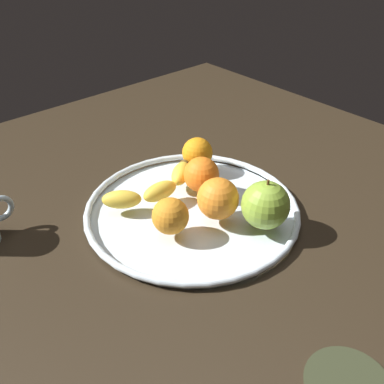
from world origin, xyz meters
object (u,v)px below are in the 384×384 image
Objects in this scene: orange_back_left at (201,175)px; orange_back_right at (218,199)px; orange_front_left at (170,216)px; ambient_coaster at (349,384)px; banana at (156,187)px; fruit_bowl at (192,209)px; orange_front_right at (197,153)px; apple at (266,205)px.

orange_back_right is at bearing -113.51° from orange_back_left.
orange_front_left is 0.58× the size of ambient_coaster.
fruit_bowl is at bearing -69.45° from banana.
apple is at bearing -101.93° from orange_front_right.
orange_front_right is at bearing 59.52° from orange_back_right.
banana reaches higher than ambient_coaster.
orange_back_left reaches higher than fruit_bowl.
orange_front_right is 51.70cm from ambient_coaster.
orange_back_right is at bearing -120.48° from orange_front_right.
orange_back_left is at bearing 29.92° from fruit_bowl.
apple reaches higher than fruit_bowl.
apple is 0.85× the size of ambient_coaster.
banana is at bearing -168.66° from orange_front_right.
ambient_coaster is at bearing -96.25° from banana.
orange_back_left reaches higher than orange_front_right.
fruit_bowl is at bearing 114.23° from apple.
orange_back_right is (8.78, -2.21, 0.56)cm from orange_front_left.
banana is at bearing 109.01° from fruit_bowl.
orange_back_left reaches higher than ambient_coaster.
orange_front_right reaches higher than fruit_bowl.
ambient_coaster is (-1.26, -35.13, -4.61)cm from orange_front_left.
orange_back_left is (3.48, 7.99, -0.31)cm from orange_back_right.
orange_back_left is at bearing -29.87° from banana.
orange_front_right is at bearing 12.88° from banana.
banana is 3.43× the size of orange_front_right.
fruit_bowl is 1.82× the size of banana.
fruit_bowl is 7.06cm from orange_back_right.
fruit_bowl is at bearing 104.45° from orange_back_right.
apple is 1.44× the size of orange_front_right.
banana is 11.46cm from orange_front_left.
fruit_bowl is 14.67cm from orange_front_right.
orange_back_left is at bearing 92.65° from apple.
apple is at bearing -59.35° from orange_back_right.
apple is (8.01, -19.49, 2.45)cm from banana.
apple is at bearing -66.13° from banana.
orange_front_right is at bearing 78.07° from apple.
fruit_bowl is 14.34cm from apple.
ambient_coaster is at bearing -92.05° from orange_front_left.
orange_back_right reaches higher than orange_front_left.
banana is 21.21cm from apple.
orange_back_right is (-8.82, -14.99, 0.54)cm from orange_front_right.
orange_back_right reaches higher than orange_back_left.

